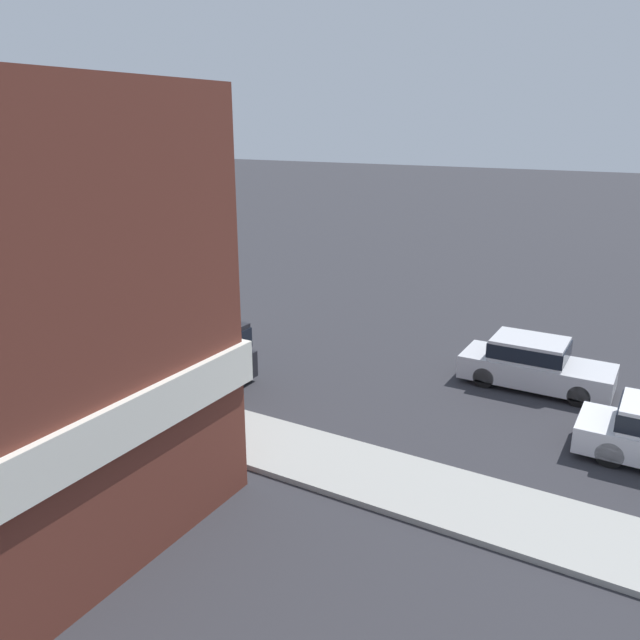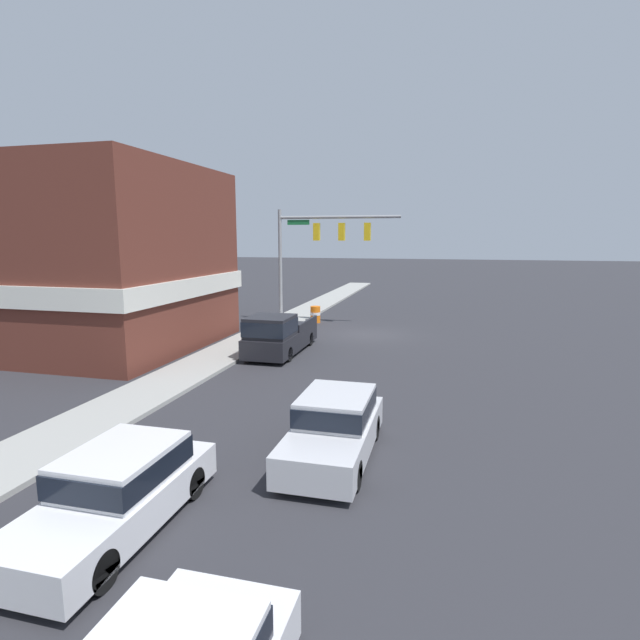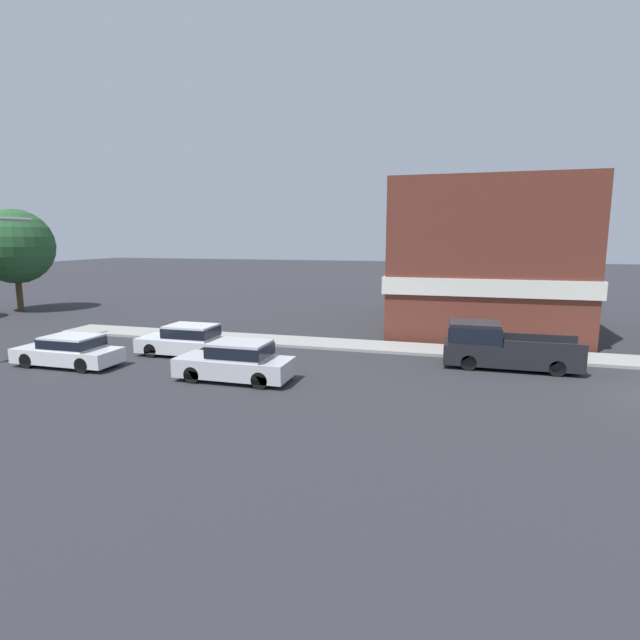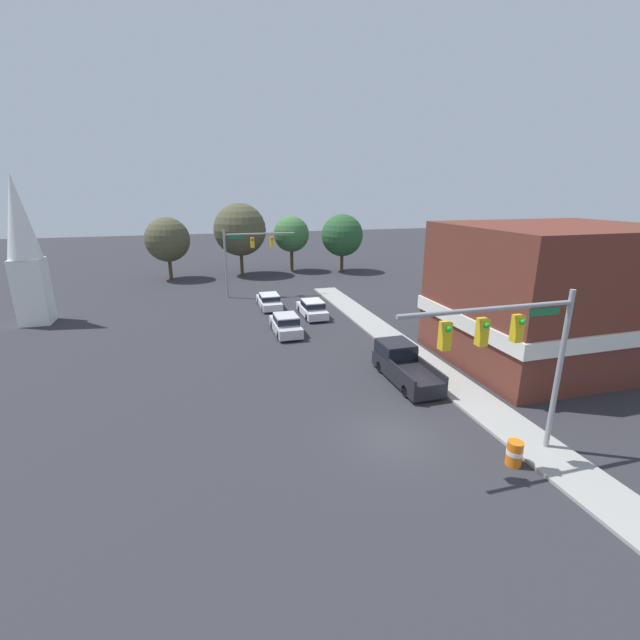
{
  "view_description": "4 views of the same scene",
  "coord_description": "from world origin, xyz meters",
  "views": [
    {
      "loc": [
        17.46,
        19.16,
        7.99
      ],
      "look_at": [
        0.98,
        9.61,
        1.94
      ],
      "focal_mm": 35.0,
      "sensor_mm": 36.0,
      "label": 1
    },
    {
      "loc": [
        -4.22,
        27.24,
        5.39
      ],
      "look_at": [
        0.57,
        8.67,
        2.19
      ],
      "focal_mm": 28.0,
      "sensor_mm": 36.0,
      "label": 2
    },
    {
      "loc": [
        -19.07,
        7.47,
        5.58
      ],
      "look_at": [
        -1.5,
        12.47,
        2.55
      ],
      "focal_mm": 28.0,
      "sensor_mm": 36.0,
      "label": 3
    },
    {
      "loc": [
        -7.82,
        -15.29,
        10.74
      ],
      "look_at": [
        -0.67,
        9.62,
        2.85
      ],
      "focal_mm": 24.0,
      "sensor_mm": 36.0,
      "label": 4
    }
  ],
  "objects": [
    {
      "name": "corner_brick_building",
      "position": [
        13.67,
        6.16,
        4.23
      ],
      "size": [
        12.84,
        10.75,
        8.73
      ],
      "color": "brown",
      "rests_on": "ground"
    },
    {
      "name": "backdrop_tree_right_mid",
      "position": [
        11.18,
        40.02,
        4.9
      ],
      "size": [
        5.59,
        5.59,
        7.71
      ],
      "color": "#4C3823",
      "rests_on": "ground"
    },
    {
      "name": "pickup_truck_parked",
      "position": [
        3.31,
        5.86,
        0.95
      ],
      "size": [
        1.98,
        5.56,
        1.95
      ],
      "color": "black",
      "rests_on": "ground"
    },
    {
      "name": "sidewalk_curb",
      "position": [
        5.7,
        0.0,
        0.07
      ],
      "size": [
        2.4,
        60.0,
        0.14
      ],
      "color": "#9E9E99",
      "rests_on": "ground"
    },
    {
      "name": "car_second_ahead",
      "position": [
        -1.61,
        23.83,
        0.72
      ],
      "size": [
        1.8,
        4.62,
        1.37
      ],
      "color": "black",
      "rests_on": "ground"
    },
    {
      "name": "car_lead",
      "position": [
        -1.65,
        15.83,
        0.81
      ],
      "size": [
        1.81,
        4.55,
        1.57
      ],
      "color": "black",
      "rests_on": "ground"
    },
    {
      "name": "car_oncoming",
      "position": [
        1.56,
        19.84,
        0.78
      ],
      "size": [
        1.79,
        4.62,
        1.5
      ],
      "rotation": [
        0.0,
        0.0,
        3.14
      ],
      "color": "black",
      "rests_on": "ground"
    }
  ]
}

